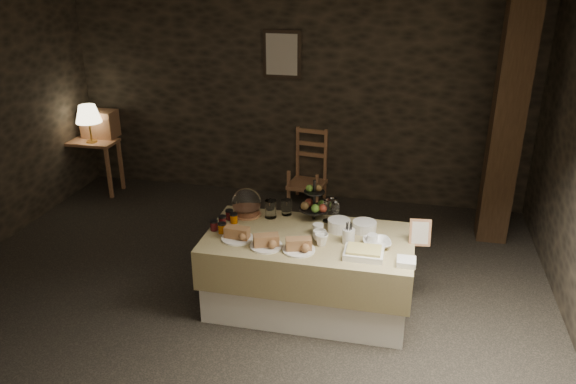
% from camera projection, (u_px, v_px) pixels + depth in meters
% --- Properties ---
extents(ground_plane, '(5.50, 5.00, 0.01)m').
position_uv_depth(ground_plane, '(236.00, 301.00, 4.93)').
color(ground_plane, black).
rests_on(ground_plane, ground).
extents(room_shell, '(5.52, 5.02, 2.60)m').
position_uv_depth(room_shell, '(229.00, 131.00, 4.32)').
color(room_shell, black).
rests_on(room_shell, ground).
extents(buffet_table, '(1.70, 0.91, 0.67)m').
position_uv_depth(buffet_table, '(308.00, 267.00, 4.72)').
color(buffet_table, white).
rests_on(buffet_table, ground_plane).
extents(console_table, '(0.64, 0.36, 0.68)m').
position_uv_depth(console_table, '(92.00, 150.00, 7.03)').
color(console_table, '#9A6039').
rests_on(console_table, ground_plane).
extents(table_lamp, '(0.31, 0.31, 0.46)m').
position_uv_depth(table_lamp, '(88.00, 114.00, 6.78)').
color(table_lamp, gold).
rests_on(table_lamp, console_table).
extents(wine_rack, '(0.42, 0.26, 0.34)m').
position_uv_depth(wine_rack, '(100.00, 124.00, 7.06)').
color(wine_rack, '#9A6039').
rests_on(wine_rack, console_table).
extents(chair, '(0.46, 0.45, 0.69)m').
position_uv_depth(chair, '(308.00, 170.00, 6.85)').
color(chair, '#9A6039').
rests_on(chair, ground_plane).
extents(timber_column, '(0.30, 0.30, 2.60)m').
position_uv_depth(timber_column, '(507.00, 120.00, 5.57)').
color(timber_column, black).
rests_on(timber_column, ground_plane).
extents(framed_picture, '(0.45, 0.04, 0.55)m').
position_uv_depth(framed_picture, '(282.00, 54.00, 6.50)').
color(framed_picture, black).
rests_on(framed_picture, room_shell).
extents(plate_stack_a, '(0.19, 0.19, 0.10)m').
position_uv_depth(plate_stack_a, '(339.00, 225.00, 4.69)').
color(plate_stack_a, white).
rests_on(plate_stack_a, buffet_table).
extents(plate_stack_b, '(0.20, 0.20, 0.08)m').
position_uv_depth(plate_stack_b, '(364.00, 226.00, 4.69)').
color(plate_stack_b, white).
rests_on(plate_stack_b, buffet_table).
extents(cutlery_holder, '(0.10, 0.10, 0.12)m').
position_uv_depth(cutlery_holder, '(349.00, 236.00, 4.49)').
color(cutlery_holder, white).
rests_on(cutlery_holder, buffet_table).
extents(cup_a, '(0.14, 0.14, 0.09)m').
position_uv_depth(cup_a, '(320.00, 236.00, 4.53)').
color(cup_a, white).
rests_on(cup_a, buffet_table).
extents(cup_b, '(0.11, 0.11, 0.10)m').
position_uv_depth(cup_b, '(321.00, 239.00, 4.46)').
color(cup_b, white).
rests_on(cup_b, buffet_table).
extents(mug_c, '(0.09, 0.09, 0.09)m').
position_uv_depth(mug_c, '(318.00, 230.00, 4.62)').
color(mug_c, white).
rests_on(mug_c, buffet_table).
extents(mug_d, '(0.08, 0.08, 0.09)m').
position_uv_depth(mug_d, '(372.00, 240.00, 4.46)').
color(mug_d, white).
rests_on(mug_d, buffet_table).
extents(bowl, '(0.27, 0.27, 0.05)m').
position_uv_depth(bowl, '(377.00, 243.00, 4.44)').
color(bowl, white).
rests_on(bowl, buffet_table).
extents(cake_dome, '(0.26, 0.26, 0.26)m').
position_uv_depth(cake_dome, '(247.00, 204.00, 4.96)').
color(cake_dome, '#9A6039').
rests_on(cake_dome, buffet_table).
extents(fruit_stand, '(0.26, 0.26, 0.36)m').
position_uv_depth(fruit_stand, '(314.00, 205.00, 4.86)').
color(fruit_stand, black).
rests_on(fruit_stand, buffet_table).
extents(bread_platter_left, '(0.26, 0.26, 0.11)m').
position_uv_depth(bread_platter_left, '(237.00, 235.00, 4.56)').
color(bread_platter_left, white).
rests_on(bread_platter_left, buffet_table).
extents(bread_platter_center, '(0.26, 0.26, 0.11)m').
position_uv_depth(bread_platter_center, '(266.00, 242.00, 4.43)').
color(bread_platter_center, white).
rests_on(bread_platter_center, buffet_table).
extents(bread_platter_right, '(0.26, 0.26, 0.11)m').
position_uv_depth(bread_platter_right, '(299.00, 246.00, 4.38)').
color(bread_platter_right, white).
rests_on(bread_platter_right, buffet_table).
extents(jam_jars, '(0.18, 0.32, 0.07)m').
position_uv_depth(jam_jars, '(224.00, 222.00, 4.78)').
color(jam_jars, '#541519').
rests_on(jam_jars, buffet_table).
extents(tart_dish, '(0.30, 0.22, 0.07)m').
position_uv_depth(tart_dish, '(364.00, 253.00, 4.29)').
color(tart_dish, white).
rests_on(tart_dish, buffet_table).
extents(square_dish, '(0.14, 0.14, 0.04)m').
position_uv_depth(square_dish, '(406.00, 262.00, 4.19)').
color(square_dish, white).
rests_on(square_dish, buffet_table).
extents(menu_frame, '(0.18, 0.09, 0.22)m').
position_uv_depth(menu_frame, '(420.00, 233.00, 4.48)').
color(menu_frame, '#9A6039').
rests_on(menu_frame, buffet_table).
extents(storage_jar_a, '(0.10, 0.10, 0.16)m').
position_uv_depth(storage_jar_a, '(271.00, 209.00, 4.92)').
color(storage_jar_a, white).
rests_on(storage_jar_a, buffet_table).
extents(storage_jar_b, '(0.09, 0.09, 0.14)m').
position_uv_depth(storage_jar_b, '(287.00, 207.00, 4.98)').
color(storage_jar_b, white).
rests_on(storage_jar_b, buffet_table).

